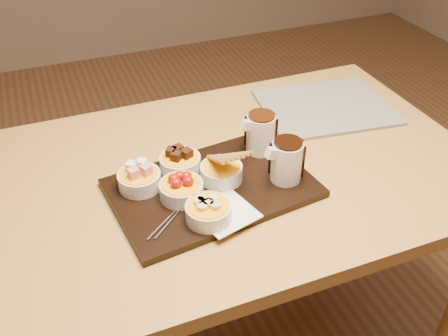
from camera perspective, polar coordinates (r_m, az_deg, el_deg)
name	(u,v)px	position (r m, az deg, el deg)	size (l,w,h in m)	color
dining_table	(241,194)	(1.33, 1.93, -3.01)	(1.20, 0.80, 0.75)	#B18641
serving_board	(212,188)	(1.18, -1.36, -2.32)	(0.46, 0.30, 0.02)	black
napkin	(225,212)	(1.09, 0.11, -5.10)	(0.12, 0.12, 0.00)	white
bowl_marshmallows	(140,180)	(1.17, -9.62, -1.38)	(0.10, 0.10, 0.04)	silver
bowl_cake	(180,163)	(1.21, -5.02, 0.52)	(0.10, 0.10, 0.04)	silver
bowl_strawberries	(182,190)	(1.13, -4.88, -2.56)	(0.10, 0.10, 0.04)	silver
bowl_biscotti	(221,173)	(1.18, -0.31, -0.55)	(0.10, 0.10, 0.04)	silver
bowl_bananas	(209,212)	(1.07, -1.78, -5.08)	(0.10, 0.10, 0.04)	silver
pitcher_dark_chocolate	(287,161)	(1.17, 7.17, 0.75)	(0.07, 0.07, 0.10)	silver
pitcher_milk_chocolate	(261,134)	(1.26, 4.23, 3.93)	(0.07, 0.07, 0.10)	silver
fondue_skewers	(182,203)	(1.12, -4.77, -4.04)	(0.26, 0.03, 0.01)	silver
newspaper	(325,107)	(1.53, 11.51, 6.84)	(0.37, 0.30, 0.01)	beige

